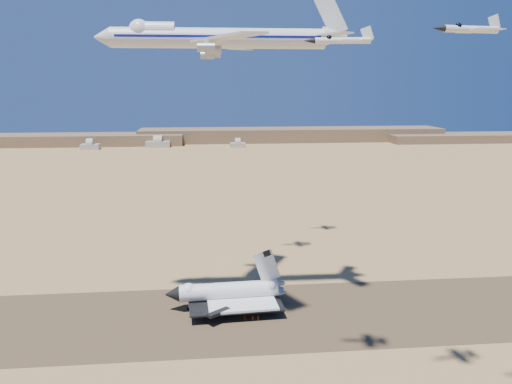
{
  "coord_description": "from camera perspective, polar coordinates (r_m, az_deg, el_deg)",
  "views": [
    {
      "loc": [
        1.41,
        -151.95,
        73.93
      ],
      "look_at": [
        17.2,
        8.0,
        40.16
      ],
      "focal_mm": 35.0,
      "sensor_mm": 36.0,
      "label": 1
    }
  ],
  "objects": [
    {
      "name": "carrier_747",
      "position": [
        159.04,
        -5.09,
        17.13
      ],
      "size": [
        77.05,
        59.84,
        19.23
      ],
      "rotation": [
        0.0,
        0.0,
        -0.01
      ],
      "color": "silver"
    },
    {
      "name": "crew_b",
      "position": [
        166.28,
        -0.35,
        -14.17
      ],
      "size": [
        0.81,
        1.0,
        1.79
      ],
      "primitive_type": "imported",
      "rotation": [
        0.0,
        0.0,
        1.99
      ],
      "color": "#D8410C",
      "rests_on": "runway"
    },
    {
      "name": "chase_jet_f",
      "position": [
        231.74,
        5.31,
        16.3
      ],
      "size": [
        14.94,
        7.91,
        3.72
      ],
      "rotation": [
        0.0,
        0.0,
        0.02
      ],
      "color": "silver"
    },
    {
      "name": "crew_c",
      "position": [
        166.38,
        -1.31,
        -14.18
      ],
      "size": [
        1.09,
        0.9,
        1.66
      ],
      "primitive_type": "imported",
      "rotation": [
        0.0,
        0.0,
        2.64
      ],
      "color": "#D8410C",
      "rests_on": "runway"
    },
    {
      "name": "runway",
      "position": [
        168.98,
        -5.72,
        -14.13
      ],
      "size": [
        600.0,
        50.0,
        0.06
      ],
      "primitive_type": "cube",
      "color": "brown",
      "rests_on": "ground"
    },
    {
      "name": "crew_a",
      "position": [
        166.04,
        0.25,
        -14.18
      ],
      "size": [
        0.59,
        0.78,
        1.91
      ],
      "primitive_type": "imported",
      "rotation": [
        0.0,
        0.0,
        1.78
      ],
      "color": "#D8410C",
      "rests_on": "runway"
    },
    {
      "name": "shuttle",
      "position": [
        173.36,
        -3.25,
        -11.44
      ],
      "size": [
        40.85,
        26.36,
        20.1
      ],
      "rotation": [
        0.0,
        0.0,
        0.06
      ],
      "color": "silver",
      "rests_on": "runway"
    },
    {
      "name": "chase_jet_b",
      "position": [
        109.81,
        23.23,
        16.75
      ],
      "size": [
        14.83,
        8.23,
        3.71
      ],
      "rotation": [
        0.0,
        0.0,
        0.14
      ],
      "color": "silver"
    },
    {
      "name": "chase_jet_a",
      "position": [
        112.15,
        9.72,
        16.71
      ],
      "size": [
        14.76,
        8.22,
        3.69
      ],
      "rotation": [
        0.0,
        0.0,
        -0.15
      ],
      "color": "silver"
    },
    {
      "name": "chase_jet_e",
      "position": [
        202.55,
        1.21,
        16.58
      ],
      "size": [
        15.18,
        8.14,
        3.78
      ],
      "rotation": [
        0.0,
        0.0,
        0.05
      ],
      "color": "silver"
    },
    {
      "name": "ridgeline",
      "position": [
        685.47,
        -0.26,
        6.31
      ],
      "size": [
        960.0,
        90.0,
        18.0
      ],
      "color": "brown",
      "rests_on": "ground"
    },
    {
      "name": "hangars",
      "position": [
        637.53,
        -11.55,
        5.4
      ],
      "size": [
        200.5,
        29.5,
        30.0
      ],
      "color": "#9F988C",
      "rests_on": "ground"
    },
    {
      "name": "ground",
      "position": [
        168.99,
        -5.72,
        -14.14
      ],
      "size": [
        1200.0,
        1200.0,
        0.0
      ],
      "primitive_type": "plane",
      "color": "#A47B48",
      "rests_on": "ground"
    }
  ]
}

